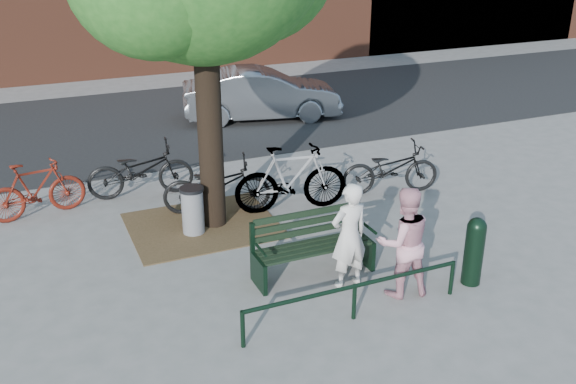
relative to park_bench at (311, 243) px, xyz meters
name	(u,v)px	position (x,y,z in m)	size (l,w,h in m)	color
ground	(313,275)	(0.00, -0.08, -0.48)	(90.00, 90.00, 0.00)	gray
dirt_pit	(203,225)	(-1.00, 2.12, -0.47)	(2.40, 2.00, 0.02)	brown
road	(171,120)	(0.00, 8.42, -0.47)	(40.00, 7.00, 0.01)	black
park_bench	(311,243)	(0.00, 0.00, 0.00)	(1.74, 0.54, 0.97)	black
guard_railing	(355,291)	(0.00, -1.28, -0.08)	(3.06, 0.06, 0.51)	black
person_left	(349,236)	(0.32, -0.51, 0.29)	(0.56, 0.37, 1.53)	silver
person_right	(404,242)	(0.88, -0.98, 0.30)	(0.76, 0.59, 1.56)	pink
bollard	(474,249)	(1.94, -1.15, 0.06)	(0.27, 0.27, 1.00)	black
litter_bin	(193,210)	(-1.21, 1.92, -0.07)	(0.39, 0.39, 0.80)	gray
bicycle_a	(141,170)	(-1.66, 3.82, 0.03)	(0.67, 1.92, 1.01)	black
bicycle_b	(36,189)	(-3.48, 3.62, 0.02)	(0.47, 1.65, 0.99)	#5C170D
bicycle_c	(217,186)	(-0.59, 2.58, 0.01)	(0.65, 1.86, 0.98)	black
bicycle_d	(291,179)	(0.61, 2.12, 0.12)	(0.56, 2.00, 1.20)	gray
bicycle_e	(390,169)	(2.62, 2.12, 0.00)	(0.64, 1.83, 0.96)	black
parked_car	(261,94)	(2.20, 7.65, 0.17)	(1.38, 3.96, 1.31)	gray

